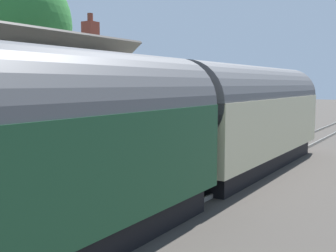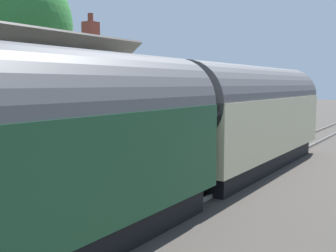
{
  "view_description": "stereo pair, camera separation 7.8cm",
  "coord_description": "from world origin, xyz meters",
  "px_view_note": "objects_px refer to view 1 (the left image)",
  "views": [
    {
      "loc": [
        -15.69,
        -7.2,
        3.57
      ],
      "look_at": [
        -2.56,
        1.5,
        1.9
      ],
      "focal_mm": 42.49,
      "sensor_mm": 36.0,
      "label": 1
    },
    {
      "loc": [
        -15.65,
        -7.27,
        3.57
      ],
      "look_at": [
        -2.56,
        1.5,
        1.9
      ],
      "focal_mm": 42.49,
      "sensor_mm": 36.0,
      "label": 2
    }
  ],
  "objects_px": {
    "planter_bench_left": "(216,119)",
    "planter_corner_building": "(193,135)",
    "bench_by_lamp": "(192,126)",
    "planter_bench_right": "(235,122)",
    "bench_near_building": "(226,121)",
    "planter_under_sign": "(270,115)",
    "planter_by_door": "(175,118)",
    "planter_edge_far": "(254,121)",
    "station_sign_board": "(79,132)",
    "planter_edge_near": "(92,148)",
    "tree_behind_building": "(36,66)",
    "lamp_post_platform": "(249,87)",
    "station_building": "(50,108)",
    "bench_platform_end": "(244,117)",
    "tree_far_right": "(21,25)",
    "train": "(75,147)",
    "bench_mid_platform": "(173,130)"
  },
  "relations": [
    {
      "from": "train",
      "to": "lamp_post_platform",
      "type": "height_order",
      "value": "lamp_post_platform"
    },
    {
      "from": "tree_far_right",
      "to": "station_sign_board",
      "type": "bearing_deg",
      "value": -116.88
    },
    {
      "from": "planter_edge_far",
      "to": "planter_under_sign",
      "type": "bearing_deg",
      "value": 0.4
    },
    {
      "from": "bench_platform_end",
      "to": "station_sign_board",
      "type": "xyz_separation_m",
      "value": [
        -16.34,
        -1.34,
        0.71
      ]
    },
    {
      "from": "planter_bench_left",
      "to": "station_building",
      "type": "bearing_deg",
      "value": 179.63
    },
    {
      "from": "bench_platform_end",
      "to": "planter_bench_right",
      "type": "bearing_deg",
      "value": -173.49
    },
    {
      "from": "station_building",
      "to": "tree_behind_building",
      "type": "distance_m",
      "value": 11.01
    },
    {
      "from": "tree_far_right",
      "to": "planter_edge_far",
      "type": "bearing_deg",
      "value": -37.07
    },
    {
      "from": "bench_near_building",
      "to": "planter_under_sign",
      "type": "height_order",
      "value": "planter_under_sign"
    },
    {
      "from": "planter_edge_far",
      "to": "bench_platform_end",
      "type": "bearing_deg",
      "value": 44.96
    },
    {
      "from": "train",
      "to": "bench_by_lamp",
      "type": "bearing_deg",
      "value": 18.77
    },
    {
      "from": "planter_bench_right",
      "to": "station_sign_board",
      "type": "bearing_deg",
      "value": -175.58
    },
    {
      "from": "station_building",
      "to": "lamp_post_platform",
      "type": "height_order",
      "value": "station_building"
    },
    {
      "from": "lamp_post_platform",
      "to": "bench_by_lamp",
      "type": "bearing_deg",
      "value": 169.04
    },
    {
      "from": "train",
      "to": "planter_bench_right",
      "type": "relative_size",
      "value": 35.34
    },
    {
      "from": "bench_platform_end",
      "to": "planter_bench_left",
      "type": "height_order",
      "value": "bench_platform_end"
    },
    {
      "from": "planter_edge_near",
      "to": "planter_bench_left",
      "type": "height_order",
      "value": "planter_edge_near"
    },
    {
      "from": "train",
      "to": "station_sign_board",
      "type": "height_order",
      "value": "train"
    },
    {
      "from": "station_building",
      "to": "bench_platform_end",
      "type": "height_order",
      "value": "station_building"
    },
    {
      "from": "bench_by_lamp",
      "to": "planter_bench_right",
      "type": "xyz_separation_m",
      "value": [
        5.15,
        -0.17,
        -0.19
      ]
    },
    {
      "from": "planter_edge_near",
      "to": "tree_behind_building",
      "type": "relative_size",
      "value": 0.12
    },
    {
      "from": "planter_edge_near",
      "to": "planter_by_door",
      "type": "height_order",
      "value": "planter_by_door"
    },
    {
      "from": "planter_bench_right",
      "to": "lamp_post_platform",
      "type": "bearing_deg",
      "value": -84.96
    },
    {
      "from": "bench_platform_end",
      "to": "planter_bench_right",
      "type": "distance_m",
      "value": 1.94
    },
    {
      "from": "train",
      "to": "planter_edge_near",
      "type": "bearing_deg",
      "value": 40.88
    },
    {
      "from": "planter_bench_left",
      "to": "planter_corner_building",
      "type": "height_order",
      "value": "planter_corner_building"
    },
    {
      "from": "bench_by_lamp",
      "to": "planter_by_door",
      "type": "xyz_separation_m",
      "value": [
        3.89,
        3.5,
        -0.01
      ]
    },
    {
      "from": "bench_platform_end",
      "to": "planter_edge_far",
      "type": "relative_size",
      "value": 1.57
    },
    {
      "from": "planter_bench_left",
      "to": "bench_by_lamp",
      "type": "bearing_deg",
      "value": -163.76
    },
    {
      "from": "planter_edge_near",
      "to": "station_sign_board",
      "type": "height_order",
      "value": "station_sign_board"
    },
    {
      "from": "station_sign_board",
      "to": "bench_near_building",
      "type": "bearing_deg",
      "value": 4.8
    },
    {
      "from": "planter_by_door",
      "to": "planter_bench_right",
      "type": "xyz_separation_m",
      "value": [
        1.26,
        -3.67,
        -0.18
      ]
    },
    {
      "from": "station_sign_board",
      "to": "planter_bench_right",
      "type": "bearing_deg",
      "value": 4.42
    },
    {
      "from": "bench_mid_platform",
      "to": "bench_by_lamp",
      "type": "bearing_deg",
      "value": 3.88
    },
    {
      "from": "station_sign_board",
      "to": "tree_behind_building",
      "type": "distance_m",
      "value": 14.74
    },
    {
      "from": "bench_platform_end",
      "to": "bench_by_lamp",
      "type": "relative_size",
      "value": 1.01
    },
    {
      "from": "lamp_post_platform",
      "to": "station_sign_board",
      "type": "height_order",
      "value": "lamp_post_platform"
    },
    {
      "from": "tree_behind_building",
      "to": "planter_bench_left",
      "type": "bearing_deg",
      "value": -48.09
    },
    {
      "from": "planter_corner_building",
      "to": "tree_far_right",
      "type": "bearing_deg",
      "value": 111.6
    },
    {
      "from": "planter_bench_left",
      "to": "station_sign_board",
      "type": "bearing_deg",
      "value": -168.55
    },
    {
      "from": "bench_near_building",
      "to": "bench_mid_platform",
      "type": "relative_size",
      "value": 1.0
    },
    {
      "from": "bench_mid_platform",
      "to": "station_sign_board",
      "type": "height_order",
      "value": "station_sign_board"
    },
    {
      "from": "station_building",
      "to": "planter_bench_left",
      "type": "distance_m",
      "value": 14.35
    },
    {
      "from": "station_building",
      "to": "bench_near_building",
      "type": "height_order",
      "value": "station_building"
    },
    {
      "from": "train",
      "to": "planter_edge_near",
      "type": "distance_m",
      "value": 5.56
    },
    {
      "from": "planter_edge_near",
      "to": "planter_corner_building",
      "type": "xyz_separation_m",
      "value": [
        6.18,
        -0.57,
        -0.13
      ]
    },
    {
      "from": "planter_bench_left",
      "to": "tree_behind_building",
      "type": "xyz_separation_m",
      "value": [
        -7.95,
        8.86,
        3.53
      ]
    },
    {
      "from": "planter_by_door",
      "to": "planter_edge_far",
      "type": "bearing_deg",
      "value": -66.33
    },
    {
      "from": "planter_corner_building",
      "to": "lamp_post_platform",
      "type": "relative_size",
      "value": 0.25
    },
    {
      "from": "train",
      "to": "bench_near_building",
      "type": "xyz_separation_m",
      "value": [
        15.84,
        3.91,
        -0.85
      ]
    }
  ]
}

